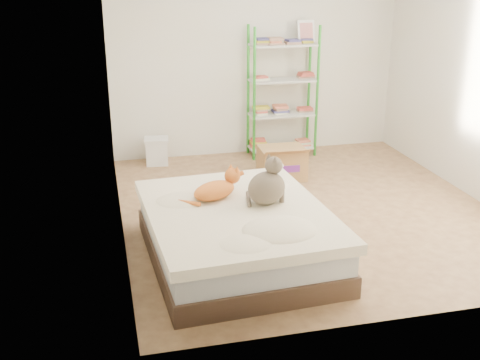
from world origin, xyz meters
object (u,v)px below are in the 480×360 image
object	(u,v)px
grey_cat	(267,181)
white_bin	(157,151)
cardboard_box	(282,163)
bed	(237,234)
orange_cat	(214,188)
shelf_unit	(283,90)

from	to	relation	value
grey_cat	white_bin	size ratio (longest dim) A/B	1.22
cardboard_box	white_bin	bearing A→B (deg)	150.81
bed	orange_cat	distance (m)	0.45
grey_cat	cardboard_box	world-z (taller)	grey_cat
cardboard_box	white_bin	world-z (taller)	cardboard_box
grey_cat	shelf_unit	bearing A→B (deg)	-39.35
grey_cat	white_bin	world-z (taller)	grey_cat
orange_cat	white_bin	bearing A→B (deg)	68.01
orange_cat	white_bin	world-z (taller)	orange_cat
orange_cat	white_bin	size ratio (longest dim) A/B	1.45
orange_cat	cardboard_box	world-z (taller)	orange_cat
shelf_unit	cardboard_box	size ratio (longest dim) A/B	3.18
orange_cat	shelf_unit	size ratio (longest dim) A/B	0.29
white_bin	grey_cat	bearing A→B (deg)	-75.96
orange_cat	cardboard_box	size ratio (longest dim) A/B	0.91
white_bin	bed	bearing A→B (deg)	-81.74
orange_cat	bed	bearing A→B (deg)	-89.67
bed	grey_cat	bearing A→B (deg)	7.75
shelf_unit	orange_cat	bearing A→B (deg)	-119.15
white_bin	orange_cat	bearing A→B (deg)	-84.07
cardboard_box	white_bin	size ratio (longest dim) A/B	1.60
bed	white_bin	bearing A→B (deg)	95.09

